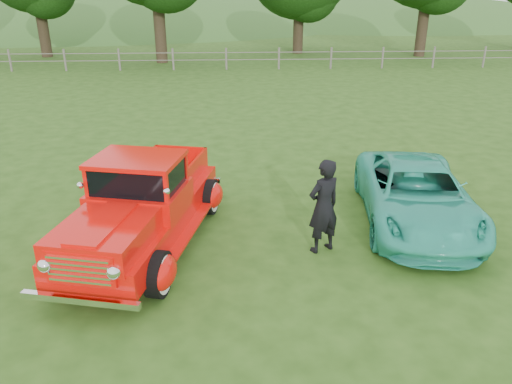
{
  "coord_description": "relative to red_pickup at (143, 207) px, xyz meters",
  "views": [
    {
      "loc": [
        0.14,
        -7.02,
        4.59
      ],
      "look_at": [
        0.58,
        1.2,
        1.13
      ],
      "focal_mm": 35.0,
      "sensor_mm": 36.0,
      "label": 1
    }
  ],
  "objects": [
    {
      "name": "man",
      "position": [
        3.28,
        -0.37,
        0.09
      ],
      "size": [
        0.77,
        0.68,
        1.78
      ],
      "primitive_type": "imported",
      "rotation": [
        0.0,
        0.0,
        3.62
      ],
      "color": "black",
      "rests_on": "ground"
    },
    {
      "name": "distant_hills",
      "position": [
        -2.59,
        58.06,
        -5.34
      ],
      "size": [
        116.0,
        60.0,
        18.0
      ],
      "color": "#305920",
      "rests_on": "ground"
    },
    {
      "name": "red_pickup",
      "position": [
        0.0,
        0.0,
        0.0
      ],
      "size": [
        3.03,
        5.25,
        1.78
      ],
      "rotation": [
        0.0,
        0.0,
        -0.23
      ],
      "color": "black",
      "rests_on": "ground"
    },
    {
      "name": "ground",
      "position": [
        1.5,
        -1.41,
        -0.8
      ],
      "size": [
        140.0,
        140.0,
        0.0
      ],
      "primitive_type": "plane",
      "color": "#244512",
      "rests_on": "ground"
    },
    {
      "name": "teal_sedan",
      "position": [
        5.38,
        0.68,
        -0.17
      ],
      "size": [
        2.64,
        4.7,
        1.24
      ],
      "primitive_type": "imported",
      "rotation": [
        0.0,
        0.0,
        -0.13
      ],
      "color": "teal",
      "rests_on": "ground"
    },
    {
      "name": "fence_line",
      "position": [
        1.5,
        20.59,
        -0.19
      ],
      "size": [
        48.0,
        0.12,
        1.2
      ],
      "color": "#656055",
      "rests_on": "ground"
    }
  ]
}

